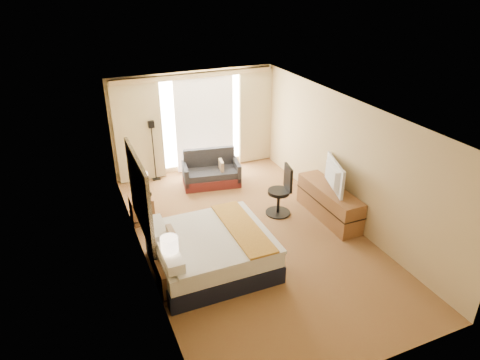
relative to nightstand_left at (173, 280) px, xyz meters
name	(u,v)px	position (x,y,z in m)	size (l,w,h in m)	color
floor	(251,235)	(1.87, 1.05, -0.28)	(4.20, 7.00, 0.02)	#5F2A1B
ceiling	(252,111)	(1.87, 1.05, 2.33)	(4.20, 7.00, 0.02)	white
wall_back	(194,122)	(1.87, 4.55, 1.02)	(4.20, 0.02, 2.60)	tan
wall_front	(372,295)	(1.87, -2.45, 1.02)	(4.20, 0.02, 2.60)	tan
wall_left	(139,199)	(-0.23, 1.05, 1.02)	(0.02, 7.00, 2.60)	tan
wall_right	(344,160)	(3.97, 1.05, 1.02)	(0.02, 7.00, 2.60)	tan
headboard	(140,194)	(-0.19, 1.25, 1.01)	(0.06, 1.85, 1.50)	black
nightstand_left	(173,280)	(0.00, 0.00, 0.00)	(0.45, 0.52, 0.55)	brown
nightstand_right	(142,209)	(0.00, 2.50, 0.00)	(0.45, 0.52, 0.55)	brown
media_dresser	(329,203)	(3.70, 1.05, 0.07)	(0.50, 1.80, 0.70)	brown
window	(204,121)	(2.12, 4.52, 1.04)	(2.30, 0.02, 2.30)	white
curtains	(196,119)	(1.87, 4.44, 1.13)	(4.12, 0.19, 2.56)	beige
bed	(211,251)	(0.81, 0.40, 0.08)	(2.00, 1.82, 0.97)	black
loveseat	(211,173)	(1.93, 3.54, 0.01)	(1.47, 0.96, 0.85)	#5C1D1A
floor_lamp	(152,139)	(0.72, 4.35, 0.82)	(0.20, 0.20, 1.54)	black
desk_chair	(281,193)	(2.84, 1.60, 0.22)	(0.54, 0.54, 1.12)	black
lamp_left	(169,245)	(-0.01, -0.04, 0.72)	(0.27, 0.27, 0.58)	black
lamp_right	(142,179)	(0.06, 2.44, 0.72)	(0.27, 0.27, 0.57)	black
tissue_box	(170,257)	(0.02, 0.17, 0.33)	(0.11, 0.11, 0.10)	#96C7E8
telephone	(146,194)	(0.13, 2.52, 0.31)	(0.19, 0.15, 0.07)	black
television	(330,175)	(3.65, 1.06, 0.73)	(1.07, 0.14, 0.62)	black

